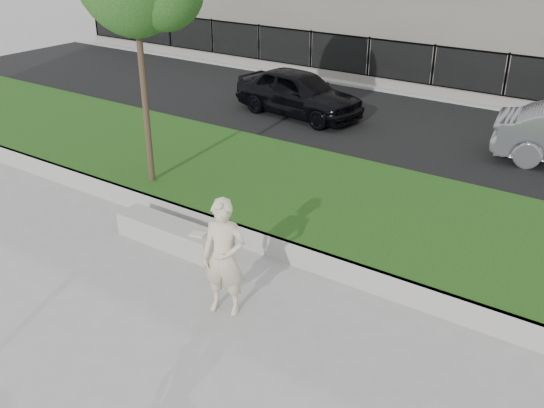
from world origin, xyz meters
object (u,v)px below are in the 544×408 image
Objects in this scene: book at (198,234)px; man at (224,258)px; stone_bench at (169,233)px; car_dark at (298,93)px.

man is at bearing -47.29° from book.
stone_bench is 7.80m from car_dark.
man reaches higher than car_dark.
man is at bearing -146.68° from car_dark.
book is at bearing -152.15° from car_dark.
man is at bearing -25.60° from stone_bench.
man is 1.66m from book.
stone_bench is at bearing 165.15° from book.
man reaches higher than book.
car_dark reaches higher than stone_bench.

